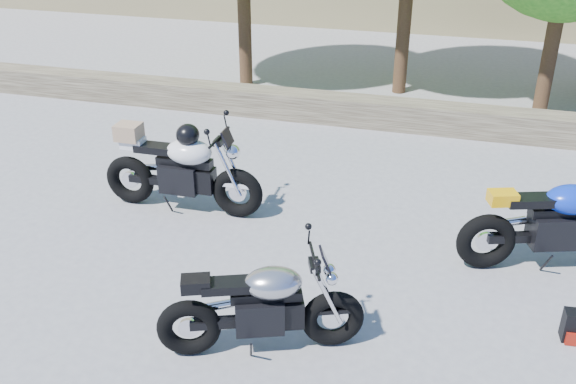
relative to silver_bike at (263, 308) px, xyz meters
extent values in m
plane|color=slate|center=(-0.50, 0.97, -0.50)|extent=(90.00, 90.00, 0.00)
cube|color=#453B2E|center=(-0.50, 6.47, -0.25)|extent=(22.00, 0.55, 0.50)
cylinder|color=#382314|center=(-3.00, 8.17, 1.01)|extent=(0.28, 0.28, 3.02)
cylinder|color=#382314|center=(0.30, 8.57, 1.18)|extent=(0.28, 0.28, 3.36)
cylinder|color=#382314|center=(3.10, 7.97, 0.96)|extent=(0.28, 0.28, 2.91)
torus|color=black|center=(0.64, 0.25, -0.19)|extent=(0.64, 0.38, 0.63)
torus|color=black|center=(-0.67, -0.26, -0.19)|extent=(0.64, 0.38, 0.63)
cylinder|color=silver|center=(0.64, 0.25, -0.19)|extent=(0.22, 0.12, 0.22)
cylinder|color=silver|center=(-0.67, -0.26, -0.19)|extent=(0.22, 0.12, 0.22)
cube|color=black|center=(-0.03, -0.01, -0.07)|extent=(0.55, 0.45, 0.35)
cube|color=black|center=(0.03, 0.01, 0.15)|extent=(0.70, 0.40, 0.10)
ellipsoid|color=#A2A2A6|center=(0.10, 0.04, 0.29)|extent=(0.66, 0.56, 0.30)
cube|color=black|center=(-0.31, -0.12, 0.29)|extent=(0.54, 0.38, 0.09)
cube|color=black|center=(-0.58, -0.23, 0.32)|extent=(0.33, 0.28, 0.13)
cylinder|color=black|center=(0.46, 0.18, 0.51)|extent=(0.27, 0.61, 0.03)
sphere|color=silver|center=(0.61, 0.24, 0.34)|extent=(0.18, 0.18, 0.18)
torus|color=black|center=(-1.16, 2.50, -0.14)|extent=(0.71, 0.19, 0.71)
torus|color=black|center=(-2.76, 2.47, -0.14)|extent=(0.71, 0.19, 0.71)
cylinder|color=silver|center=(-1.16, 2.50, -0.14)|extent=(0.25, 0.05, 0.24)
cylinder|color=silver|center=(-2.76, 2.47, -0.14)|extent=(0.25, 0.05, 0.24)
cube|color=black|center=(-1.98, 2.49, -0.01)|extent=(0.54, 0.34, 0.40)
cube|color=black|center=(-1.90, 2.49, 0.23)|extent=(0.78, 0.19, 0.11)
ellipsoid|color=silver|center=(-1.83, 2.49, 0.39)|extent=(0.64, 0.44, 0.34)
cube|color=black|center=(-2.32, 2.48, 0.39)|extent=(0.56, 0.25, 0.10)
cube|color=silver|center=(-2.65, 2.48, 0.43)|extent=(0.31, 0.23, 0.14)
cylinder|color=black|center=(-1.38, 2.50, 0.64)|extent=(0.05, 0.73, 0.04)
sphere|color=silver|center=(-1.20, 2.50, 0.46)|extent=(0.20, 0.20, 0.20)
ellipsoid|color=black|center=(-1.83, 2.49, 0.63)|extent=(0.32, 0.33, 0.30)
cube|color=#907154|center=(-2.69, 2.48, 0.59)|extent=(0.34, 0.29, 0.22)
torus|color=black|center=(2.09, 2.11, -0.14)|extent=(0.73, 0.40, 0.71)
cylinder|color=silver|center=(2.09, 2.11, -0.14)|extent=(0.25, 0.12, 0.25)
cube|color=black|center=(2.83, 2.36, -0.01)|extent=(0.61, 0.49, 0.40)
cube|color=black|center=(2.90, 2.38, 0.24)|extent=(0.80, 0.42, 0.11)
ellipsoid|color=#0B29B1|center=(2.98, 2.41, 0.39)|extent=(0.74, 0.61, 0.34)
cube|color=black|center=(2.51, 2.25, 0.39)|extent=(0.61, 0.41, 0.10)
cube|color=#E09D0B|center=(2.20, 2.14, 0.44)|extent=(0.37, 0.31, 0.14)
cube|color=black|center=(2.99, 0.99, -0.33)|extent=(0.26, 0.20, 0.33)
cube|color=maroon|center=(3.00, 0.88, -0.42)|extent=(0.19, 0.05, 0.14)
camera|label=1|loc=(1.59, -4.76, 3.81)|focal=40.00mm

